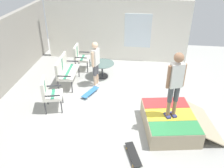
# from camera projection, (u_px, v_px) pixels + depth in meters

# --- Properties ---
(ground_plane) EXTENTS (12.00, 12.00, 0.10)m
(ground_plane) POSITION_uv_depth(u_px,v_px,m) (118.00, 110.00, 7.41)
(ground_plane) COLOR #A8A8A3
(house_facade) EXTENTS (0.23, 6.00, 2.60)m
(house_facade) POSITION_uv_depth(u_px,v_px,m) (117.00, 30.00, 10.06)
(house_facade) COLOR white
(house_facade) RESTS_ON ground_plane
(skate_ramp) EXTENTS (1.95, 2.18, 0.48)m
(skate_ramp) POSITION_uv_depth(u_px,v_px,m) (170.00, 121.00, 6.47)
(skate_ramp) COLOR tan
(skate_ramp) RESTS_ON ground_plane
(patio_bench) EXTENTS (1.28, 0.61, 1.02)m
(patio_bench) POSITION_uv_depth(u_px,v_px,m) (65.00, 69.00, 8.43)
(patio_bench) COLOR #38383D
(patio_bench) RESTS_ON ground_plane
(patio_chair_near_house) EXTENTS (0.64, 0.57, 1.02)m
(patio_chair_near_house) POSITION_uv_depth(u_px,v_px,m) (80.00, 55.00, 9.48)
(patio_chair_near_house) COLOR #38383D
(patio_chair_near_house) RESTS_ON ground_plane
(patio_chair_by_wall) EXTENTS (0.74, 0.69, 1.02)m
(patio_chair_by_wall) POSITION_uv_depth(u_px,v_px,m) (49.00, 92.00, 7.08)
(patio_chair_by_wall) COLOR #38383D
(patio_chair_by_wall) RESTS_ON ground_plane
(patio_table) EXTENTS (0.90, 0.90, 0.57)m
(patio_table) POSITION_uv_depth(u_px,v_px,m) (102.00, 67.00, 9.02)
(patio_table) COLOR #38383D
(patio_table) RESTS_ON ground_plane
(person_watching) EXTENTS (0.46, 0.31, 1.63)m
(person_watching) POSITION_uv_depth(u_px,v_px,m) (95.00, 61.00, 8.20)
(person_watching) COLOR silver
(person_watching) RESTS_ON ground_plane
(person_skater) EXTENTS (0.33, 0.45, 1.78)m
(person_skater) POSITION_uv_depth(u_px,v_px,m) (175.00, 81.00, 5.76)
(person_skater) COLOR navy
(person_skater) RESTS_ON skate_ramp
(skateboard_by_bench) EXTENTS (0.82, 0.49, 0.10)m
(skateboard_by_bench) POSITION_uv_depth(u_px,v_px,m) (90.00, 92.00, 8.06)
(skateboard_by_bench) COLOR #3372B2
(skateboard_by_bench) RESTS_ON ground_plane
(skateboard_spare) EXTENTS (0.82, 0.46, 0.10)m
(skateboard_spare) POSITION_uv_depth(u_px,v_px,m) (133.00, 154.00, 5.64)
(skateboard_spare) COLOR black
(skateboard_spare) RESTS_ON ground_plane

